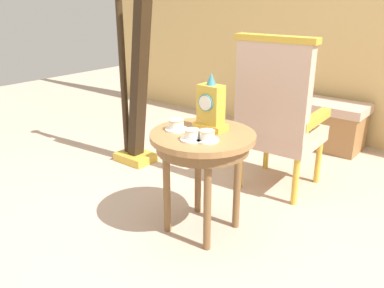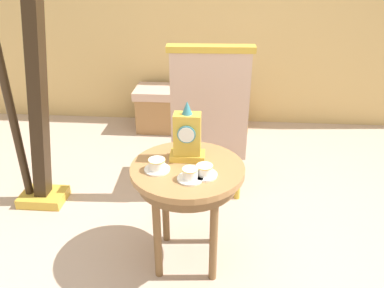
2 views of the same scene
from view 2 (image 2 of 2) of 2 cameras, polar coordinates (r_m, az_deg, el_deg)
name	(u,v)px [view 2 (image 2 of 2)]	position (r m, az deg, el deg)	size (l,w,h in m)	color
ground_plane	(183,263)	(2.35, -1.36, -17.57)	(10.00, 10.00, 0.00)	#BCA38E
side_table	(188,180)	(2.05, -0.68, -5.44)	(0.61, 0.61, 0.64)	#9E7042
teacup_left	(157,165)	(1.97, -5.32, -3.19)	(0.14, 0.14, 0.06)	white
teacup_right	(190,175)	(1.88, -0.29, -4.67)	(0.13, 0.13, 0.06)	white
teacup_center	(204,171)	(1.91, 1.90, -4.10)	(0.13, 0.13, 0.06)	white
mantel_clock	(187,137)	(2.02, -0.72, 1.11)	(0.19, 0.11, 0.34)	gold
armchair	(209,119)	(2.70, 2.60, 3.78)	(0.57, 0.55, 1.14)	#CCA893
harp	(31,114)	(2.72, -23.20, 4.20)	(0.40, 0.24, 1.74)	gold
window_bench	(189,109)	(3.91, -0.47, 5.34)	(1.09, 0.40, 0.44)	#CCA893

